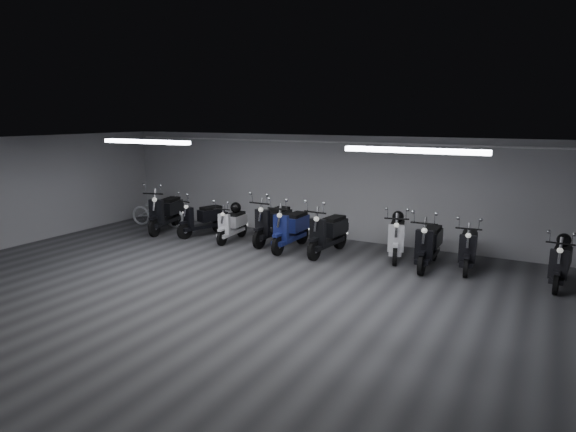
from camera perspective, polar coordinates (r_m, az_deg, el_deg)
The scene contains 21 objects.
floor at distance 9.51m, azimuth -6.17°, elevation -9.01°, with size 14.00×10.00×0.01m, color #39393B.
ceiling at distance 8.93m, azimuth -6.55°, elevation 8.14°, with size 14.00×10.00×0.01m, color gray.
back_wall at distance 13.47m, azimuth 5.86°, elevation 3.24°, with size 14.00×0.01×2.80m, color #A5A5A7.
left_wall at distance 14.27m, azimuth -30.19°, elevation 2.20°, with size 0.01×10.00×2.80m, color #A5A5A7.
fluor_strip_left at distance 11.62m, azimuth -16.01°, elevation 8.20°, with size 2.40×0.18×0.08m, color white.
fluor_strip_right at distance 8.59m, azimuth 14.30°, elevation 7.30°, with size 2.40×0.18×0.08m, color white.
conduit at distance 13.27m, azimuth 5.82°, elevation 8.41°, with size 0.05×0.05×13.60m, color white.
scooter_0 at distance 14.76m, azimuth -13.92°, elevation 1.12°, with size 0.67×2.01×1.50m, color black, non-canonical shape.
scooter_1 at distance 14.02m, azimuth -9.82°, elevation 0.33°, with size 0.58×1.74×1.29m, color black, non-canonical shape.
scooter_2 at distance 13.33m, azimuth -6.47°, elevation -0.39°, with size 0.53×1.59×1.18m, color white, non-canonical shape.
scooter_3 at distance 13.01m, azimuth -1.78°, elevation -0.03°, with size 0.65×1.94×1.44m, color black, non-canonical shape.
scooter_4 at distance 12.38m, azimuth 0.29°, elevation -0.69°, with size 0.63×1.90×1.41m, color navy, non-canonical shape.
scooter_5 at distance 11.96m, azimuth 4.61°, elevation -1.14°, with size 0.64×1.91×1.42m, color black, non-canonical shape.
scooter_6 at distance 11.87m, azimuth 12.42°, elevation -1.69°, with size 0.60×1.79×1.33m, color silver, non-canonical shape.
scooter_7 at distance 11.33m, azimuth 15.90°, elevation -2.35°, with size 0.62×1.86×1.39m, color black, non-canonical shape.
scooter_8 at distance 11.44m, azimuth 20.05°, elevation -2.73°, with size 0.58×1.73×1.29m, color black, non-canonical shape.
scooter_9 at distance 11.09m, azimuth 28.88°, elevation -4.08°, with size 0.55×1.65×1.23m, color black, non-canonical shape.
bicycle at distance 15.56m, azimuth -14.78°, elevation 0.90°, with size 0.61×1.74×1.12m, color white.
helmet_0 at distance 11.25m, azimuth 29.12°, elevation -2.42°, with size 0.27×0.27×0.27m, color black.
helmet_1 at distance 12.05m, azimuth 12.53°, elevation -0.06°, with size 0.27×0.27×0.27m, color black.
helmet_2 at distance 13.46m, azimuth -6.02°, elevation 0.98°, with size 0.29×0.29×0.29m, color black.
Camera 1 is at (5.10, -7.31, 3.31)m, focal length 30.96 mm.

